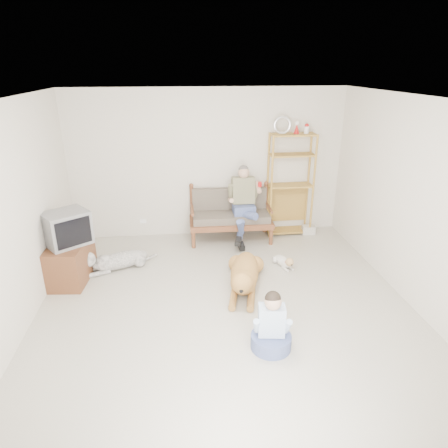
{
  "coord_description": "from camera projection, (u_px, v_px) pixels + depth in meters",
  "views": [
    {
      "loc": [
        -0.58,
        -4.41,
        3.05
      ],
      "look_at": [
        0.08,
        1.0,
        0.87
      ],
      "focal_mm": 32.0,
      "sensor_mm": 36.0,
      "label": 1
    }
  ],
  "objects": [
    {
      "name": "floor",
      "position": [
        227.0,
        313.0,
        5.26
      ],
      "size": [
        5.5,
        5.5,
        0.0
      ],
      "primitive_type": "plane",
      "color": "beige",
      "rests_on": "ground"
    },
    {
      "name": "ceiling",
      "position": [
        228.0,
        100.0,
        4.26
      ],
      "size": [
        5.5,
        5.5,
        0.0
      ],
      "primitive_type": "plane",
      "rotation": [
        3.14,
        0.0,
        0.0
      ],
      "color": "white",
      "rests_on": "ground"
    },
    {
      "name": "wall_back",
      "position": [
        208.0,
        164.0,
        7.29
      ],
      "size": [
        5.0,
        0.0,
        5.0
      ],
      "primitive_type": "plane",
      "rotation": [
        1.57,
        0.0,
        0.0
      ],
      "color": "beige",
      "rests_on": "ground"
    },
    {
      "name": "wall_front",
      "position": [
        292.0,
        392.0,
        2.23
      ],
      "size": [
        5.0,
        0.0,
        5.0
      ],
      "primitive_type": "plane",
      "rotation": [
        -1.57,
        0.0,
        0.0
      ],
      "color": "beige",
      "rests_on": "ground"
    },
    {
      "name": "wall_left",
      "position": [
        7.0,
        227.0,
        4.48
      ],
      "size": [
        0.0,
        5.5,
        5.5
      ],
      "primitive_type": "plane",
      "rotation": [
        1.57,
        0.0,
        1.57
      ],
      "color": "beige",
      "rests_on": "ground"
    },
    {
      "name": "wall_right",
      "position": [
        423.0,
        209.0,
        5.04
      ],
      "size": [
        0.0,
        5.5,
        5.5
      ],
      "primitive_type": "plane",
      "rotation": [
        1.57,
        0.0,
        -1.57
      ],
      "color": "beige",
      "rests_on": "ground"
    },
    {
      "name": "loveseat",
      "position": [
        230.0,
        214.0,
        7.36
      ],
      "size": [
        1.52,
        0.74,
        0.95
      ],
      "rotation": [
        0.0,
        0.0,
        -0.02
      ],
      "color": "brown",
      "rests_on": "ground"
    },
    {
      "name": "man",
      "position": [
        243.0,
        210.0,
        7.11
      ],
      "size": [
        0.53,
        0.76,
        1.23
      ],
      "color": "#54629A",
      "rests_on": "loveseat"
    },
    {
      "name": "etagere",
      "position": [
        290.0,
        184.0,
        7.42
      ],
      "size": [
        0.85,
        0.37,
        2.22
      ],
      "color": "gold",
      "rests_on": "ground"
    },
    {
      "name": "book_stack",
      "position": [
        308.0,
        230.0,
        7.72
      ],
      "size": [
        0.25,
        0.19,
        0.15
      ],
      "primitive_type": "cube",
      "rotation": [
        0.0,
        0.0,
        -0.08
      ],
      "color": "white",
      "rests_on": "ground"
    },
    {
      "name": "tv_stand",
      "position": [
        70.0,
        261.0,
        5.99
      ],
      "size": [
        0.59,
        0.95,
        0.6
      ],
      "rotation": [
        0.0,
        0.0,
        -0.1
      ],
      "color": "brown",
      "rests_on": "ground"
    },
    {
      "name": "crt_tv",
      "position": [
        67.0,
        228.0,
        5.77
      ],
      "size": [
        0.76,
        0.73,
        0.49
      ],
      "rotation": [
        0.0,
        0.0,
        -0.93
      ],
      "color": "slate",
      "rests_on": "tv_stand"
    },
    {
      "name": "wall_outlet",
      "position": [
        143.0,
        221.0,
        7.53
      ],
      "size": [
        0.12,
        0.02,
        0.08
      ],
      "primitive_type": "cube",
      "color": "white",
      "rests_on": "ground"
    },
    {
      "name": "golden_retriever",
      "position": [
        244.0,
        275.0,
        5.79
      ],
      "size": [
        0.67,
        1.66,
        0.51
      ],
      "rotation": [
        0.0,
        0.0,
        -0.23
      ],
      "color": "#AE813C",
      "rests_on": "ground"
    },
    {
      "name": "shaggy_dog",
      "position": [
        113.0,
        261.0,
        6.33
      ],
      "size": [
        1.21,
        0.63,
        0.39
      ],
      "rotation": [
        0.0,
        0.0,
        -1.17
      ],
      "color": "white",
      "rests_on": "ground"
    },
    {
      "name": "terrier",
      "position": [
        284.0,
        262.0,
        6.44
      ],
      "size": [
        0.27,
        0.56,
        0.21
      ],
      "rotation": [
        0.0,
        0.0,
        0.3
      ],
      "color": "white",
      "rests_on": "ground"
    },
    {
      "name": "child",
      "position": [
        271.0,
        328.0,
        4.53
      ],
      "size": [
        0.47,
        0.47,
        0.74
      ],
      "rotation": [
        0.0,
        0.0,
        -0.14
      ],
      "color": "#54629A",
      "rests_on": "ground"
    }
  ]
}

